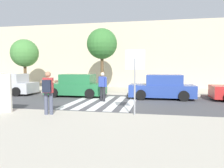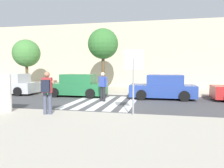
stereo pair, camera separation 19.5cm
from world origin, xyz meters
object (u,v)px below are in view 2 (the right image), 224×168
object	(u,v)px
street_tree_center	(103,44)
street_tree_west	(26,53)
stop_sign	(134,68)
parked_car_silver	(10,85)
parked_car_blue	(163,88)
photographer_with_backpack	(47,89)
advertising_board	(0,93)
pedestrian_crossing	(103,85)
parked_car_green	(77,86)

from	to	relation	value
street_tree_center	street_tree_west	bearing A→B (deg)	-179.13
stop_sign	street_tree_west	distance (m)	12.88
parked_car_silver	parked_car_blue	world-z (taller)	same
stop_sign	photographer_with_backpack	world-z (taller)	stop_sign
parked_car_blue	advertising_board	xyz separation A→B (m)	(-6.88, -6.27, 0.21)
pedestrian_crossing	advertising_board	size ratio (longest dim) A/B	1.08
stop_sign	advertising_board	size ratio (longest dim) A/B	1.61
street_tree_center	stop_sign	bearing A→B (deg)	-67.36
photographer_with_backpack	pedestrian_crossing	world-z (taller)	photographer_with_backpack
pedestrian_crossing	parked_car_green	size ratio (longest dim) A/B	0.42
parked_car_green	street_tree_center	distance (m)	4.08
stop_sign	street_tree_center	size ratio (longest dim) A/B	0.53
parked_car_silver	advertising_board	bearing A→B (deg)	-55.67
parked_car_blue	street_tree_center	xyz separation A→B (m)	(-4.58, 2.35, 3.09)
pedestrian_crossing	street_tree_center	size ratio (longest dim) A/B	0.35
pedestrian_crossing	parked_car_blue	bearing A→B (deg)	27.69
stop_sign	parked_car_green	distance (m)	7.48
stop_sign	parked_car_silver	distance (m)	11.56
pedestrian_crossing	parked_car_silver	world-z (taller)	pedestrian_crossing
stop_sign	parked_car_silver	xyz separation A→B (m)	(-9.95, 5.74, -1.29)
stop_sign	parked_car_green	bearing A→B (deg)	128.83
pedestrian_crossing	parked_car_silver	distance (m)	7.88
photographer_with_backpack	street_tree_west	distance (m)	11.07
stop_sign	street_tree_center	xyz separation A→B (m)	(-3.37, 8.09, 1.80)
advertising_board	stop_sign	bearing A→B (deg)	5.31
advertising_board	street_tree_west	bearing A→B (deg)	117.14
parked_car_blue	street_tree_center	bearing A→B (deg)	152.90
photographer_with_backpack	advertising_board	bearing A→B (deg)	177.32
stop_sign	parked_car_blue	bearing A→B (deg)	78.07
street_tree_west	street_tree_center	xyz separation A→B (m)	(6.66, 0.10, 0.63)
parked_car_blue	advertising_board	size ratio (longest dim) A/B	2.56
parked_car_green	parked_car_blue	size ratio (longest dim) A/B	1.00
pedestrian_crossing	stop_sign	bearing A→B (deg)	-59.64
pedestrian_crossing	street_tree_west	size ratio (longest dim) A/B	0.41
parked_car_green	parked_car_blue	xyz separation A→B (m)	(5.83, -0.00, 0.00)
photographer_with_backpack	stop_sign	bearing A→B (deg)	10.63
parked_car_green	parked_car_blue	distance (m)	5.83
pedestrian_crossing	street_tree_west	world-z (taller)	street_tree_west
parked_car_blue	street_tree_west	distance (m)	11.73
parked_car_blue	parked_car_silver	bearing A→B (deg)	180.00
advertising_board	photographer_with_backpack	bearing A→B (deg)	-2.68
stop_sign	parked_car_blue	world-z (taller)	stop_sign
parked_car_green	advertising_board	world-z (taller)	advertising_board
pedestrian_crossing	parked_car_blue	size ratio (longest dim) A/B	0.42
parked_car_green	advertising_board	xyz separation A→B (m)	(-1.05, -6.27, 0.21)
photographer_with_backpack	parked_car_blue	distance (m)	7.87
stop_sign	pedestrian_crossing	bearing A→B (deg)	120.36
parked_car_silver	street_tree_center	xyz separation A→B (m)	(6.58, 2.35, 3.09)
parked_car_silver	parked_car_blue	bearing A→B (deg)	0.00
parked_car_green	parked_car_blue	bearing A→B (deg)	-0.00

